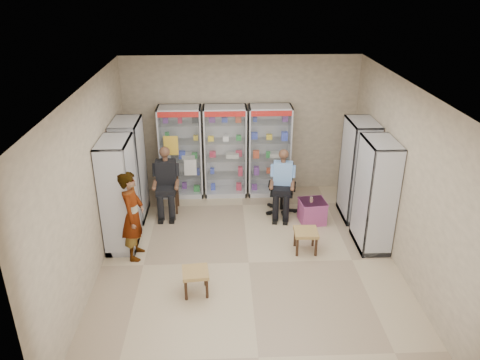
{
  "coord_description": "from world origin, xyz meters",
  "views": [
    {
      "loc": [
        -0.43,
        -6.7,
        4.59
      ],
      "look_at": [
        -0.12,
        0.7,
        1.24
      ],
      "focal_mm": 35.0,
      "sensor_mm": 36.0,
      "label": 1
    }
  ],
  "objects_px": {
    "seated_shopkeeper": "(282,184)",
    "wooden_chair": "(168,189)",
    "cabinet_back_mid": "(225,152)",
    "pink_trunk": "(312,211)",
    "standing_man": "(133,215)",
    "cabinet_back_left": "(181,152)",
    "woven_stool_b": "(196,282)",
    "cabinet_back_right": "(269,151)",
    "cabinet_left_far": "(130,170)",
    "office_chair": "(282,189)",
    "cabinet_left_near": "(119,195)",
    "cabinet_right_far": "(358,170)",
    "woven_stool_a": "(305,241)",
    "cabinet_right_near": "(375,195)"
  },
  "relations": [
    {
      "from": "cabinet_left_far",
      "to": "woven_stool_a",
      "type": "distance_m",
      "value": 3.66
    },
    {
      "from": "woven_stool_a",
      "to": "seated_shopkeeper",
      "type": "bearing_deg",
      "value": 99.6
    },
    {
      "from": "cabinet_right_far",
      "to": "office_chair",
      "type": "distance_m",
      "value": 1.54
    },
    {
      "from": "cabinet_left_near",
      "to": "seated_shopkeeper",
      "type": "bearing_deg",
      "value": 109.66
    },
    {
      "from": "cabinet_right_near",
      "to": "wooden_chair",
      "type": "relative_size",
      "value": 2.13
    },
    {
      "from": "wooden_chair",
      "to": "woven_stool_b",
      "type": "distance_m",
      "value": 2.86
    },
    {
      "from": "wooden_chair",
      "to": "cabinet_back_left",
      "type": "bearing_deg",
      "value": 71.1
    },
    {
      "from": "cabinet_back_mid",
      "to": "pink_trunk",
      "type": "distance_m",
      "value": 2.3
    },
    {
      "from": "cabinet_right_far",
      "to": "office_chair",
      "type": "bearing_deg",
      "value": 81.13
    },
    {
      "from": "office_chair",
      "to": "cabinet_left_near",
      "type": "bearing_deg",
      "value": -149.25
    },
    {
      "from": "cabinet_back_mid",
      "to": "pink_trunk",
      "type": "height_order",
      "value": "cabinet_back_mid"
    },
    {
      "from": "cabinet_back_right",
      "to": "office_chair",
      "type": "height_order",
      "value": "cabinet_back_right"
    },
    {
      "from": "woven_stool_b",
      "to": "standing_man",
      "type": "distance_m",
      "value": 1.64
    },
    {
      "from": "cabinet_back_mid",
      "to": "standing_man",
      "type": "xyz_separation_m",
      "value": [
        -1.6,
        -2.43,
        -0.2
      ]
    },
    {
      "from": "pink_trunk",
      "to": "woven_stool_b",
      "type": "height_order",
      "value": "pink_trunk"
    },
    {
      "from": "cabinet_back_right",
      "to": "cabinet_left_far",
      "type": "distance_m",
      "value": 2.98
    },
    {
      "from": "cabinet_back_mid",
      "to": "cabinet_right_far",
      "type": "relative_size",
      "value": 1.0
    },
    {
      "from": "cabinet_back_left",
      "to": "cabinet_right_near",
      "type": "xyz_separation_m",
      "value": [
        3.53,
        -2.23,
        0.0
      ]
    },
    {
      "from": "office_chair",
      "to": "pink_trunk",
      "type": "height_order",
      "value": "office_chair"
    },
    {
      "from": "standing_man",
      "to": "cabinet_right_far",
      "type": "bearing_deg",
      "value": -69.81
    },
    {
      "from": "wooden_chair",
      "to": "pink_trunk",
      "type": "relative_size",
      "value": 1.98
    },
    {
      "from": "pink_trunk",
      "to": "woven_stool_b",
      "type": "xyz_separation_m",
      "value": [
        -2.2,
        -2.14,
        -0.03
      ]
    },
    {
      "from": "pink_trunk",
      "to": "cabinet_back_right",
      "type": "bearing_deg",
      "value": 118.49
    },
    {
      "from": "cabinet_back_mid",
      "to": "cabinet_right_far",
      "type": "height_order",
      "value": "same"
    },
    {
      "from": "cabinet_back_right",
      "to": "cabinet_right_near",
      "type": "xyz_separation_m",
      "value": [
        1.63,
        -2.23,
        0.0
      ]
    },
    {
      "from": "pink_trunk",
      "to": "standing_man",
      "type": "bearing_deg",
      "value": -161.9
    },
    {
      "from": "cabinet_right_far",
      "to": "woven_stool_a",
      "type": "height_order",
      "value": "cabinet_right_far"
    },
    {
      "from": "wooden_chair",
      "to": "office_chair",
      "type": "height_order",
      "value": "office_chair"
    },
    {
      "from": "cabinet_left_near",
      "to": "standing_man",
      "type": "height_order",
      "value": "cabinet_left_near"
    },
    {
      "from": "cabinet_back_mid",
      "to": "wooden_chair",
      "type": "bearing_deg",
      "value": -148.69
    },
    {
      "from": "woven_stool_b",
      "to": "standing_man",
      "type": "relative_size",
      "value": 0.25
    },
    {
      "from": "cabinet_back_right",
      "to": "office_chair",
      "type": "bearing_deg",
      "value": -78.65
    },
    {
      "from": "seated_shopkeeper",
      "to": "standing_man",
      "type": "bearing_deg",
      "value": -141.36
    },
    {
      "from": "pink_trunk",
      "to": "cabinet_left_near",
      "type": "bearing_deg",
      "value": -169.29
    },
    {
      "from": "cabinet_right_far",
      "to": "wooden_chair",
      "type": "xyz_separation_m",
      "value": [
        -3.78,
        0.4,
        -0.53
      ]
    },
    {
      "from": "cabinet_left_far",
      "to": "standing_man",
      "type": "bearing_deg",
      "value": 10.57
    },
    {
      "from": "cabinet_back_mid",
      "to": "cabinet_right_near",
      "type": "distance_m",
      "value": 3.41
    },
    {
      "from": "cabinet_right_near",
      "to": "cabinet_left_far",
      "type": "distance_m",
      "value": 4.65
    },
    {
      "from": "cabinet_left_far",
      "to": "seated_shopkeeper",
      "type": "xyz_separation_m",
      "value": [
        3.01,
        -0.02,
        -0.35
      ]
    },
    {
      "from": "cabinet_back_left",
      "to": "cabinet_back_right",
      "type": "bearing_deg",
      "value": 0.0
    },
    {
      "from": "cabinet_left_far",
      "to": "woven_stool_b",
      "type": "bearing_deg",
      "value": 28.03
    },
    {
      "from": "cabinet_back_right",
      "to": "wooden_chair",
      "type": "distance_m",
      "value": 2.33
    },
    {
      "from": "cabinet_back_mid",
      "to": "wooden_chair",
      "type": "xyz_separation_m",
      "value": [
        -1.2,
        -0.73,
        -0.53
      ]
    },
    {
      "from": "cabinet_left_near",
      "to": "pink_trunk",
      "type": "distance_m",
      "value": 3.71
    },
    {
      "from": "seated_shopkeeper",
      "to": "cabinet_right_far",
      "type": "bearing_deg",
      "value": 3.32
    },
    {
      "from": "cabinet_back_left",
      "to": "cabinet_back_mid",
      "type": "bearing_deg",
      "value": 0.0
    },
    {
      "from": "cabinet_back_mid",
      "to": "office_chair",
      "type": "distance_m",
      "value": 1.53
    },
    {
      "from": "cabinet_back_right",
      "to": "cabinet_left_far",
      "type": "bearing_deg",
      "value": -161.81
    },
    {
      "from": "cabinet_right_near",
      "to": "wooden_chair",
      "type": "distance_m",
      "value": 4.1
    },
    {
      "from": "seated_shopkeeper",
      "to": "wooden_chair",
      "type": "bearing_deg",
      "value": -175.24
    }
  ]
}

